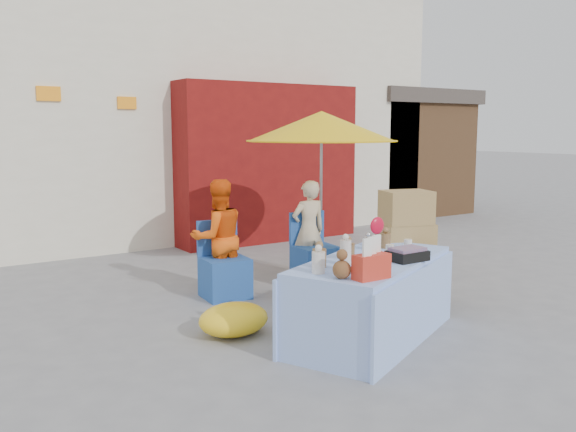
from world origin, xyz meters
TOP-DOWN VIEW (x-y plane):
  - ground at (0.00, 0.00)m, footprint 80.00×80.00m
  - backdrop at (0.52, 7.52)m, footprint 14.00×8.00m
  - market_table at (0.36, -0.46)m, footprint 2.08×1.59m
  - chair_left at (-0.10, 1.47)m, footprint 0.52×0.51m
  - chair_right at (1.15, 1.47)m, footprint 0.52×0.51m
  - vendor_orange at (-0.10, 1.61)m, footprint 0.68×0.56m
  - vendor_beige at (1.15, 1.61)m, footprint 0.48×0.34m
  - umbrella at (1.45, 1.76)m, footprint 1.90×1.90m
  - box_stack at (1.33, 0.11)m, footprint 0.67×0.60m
  - tarp_bundle at (-0.63, 0.29)m, footprint 0.70×0.58m

SIDE VIEW (x-z plane):
  - ground at x=0.00m, z-range 0.00..0.00m
  - tarp_bundle at x=-0.63m, z-range 0.00..0.30m
  - chair_left at x=-0.10m, z-range -0.17..0.68m
  - chair_right at x=1.15m, z-range -0.17..0.68m
  - market_table at x=0.36m, z-range -0.20..0.94m
  - box_stack at x=1.33m, z-range -0.05..1.19m
  - vendor_beige at x=1.15m, z-range 0.00..1.24m
  - vendor_orange at x=-0.10m, z-range 0.00..1.31m
  - umbrella at x=1.45m, z-range 0.85..2.94m
  - backdrop at x=0.52m, z-range -0.80..7.00m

